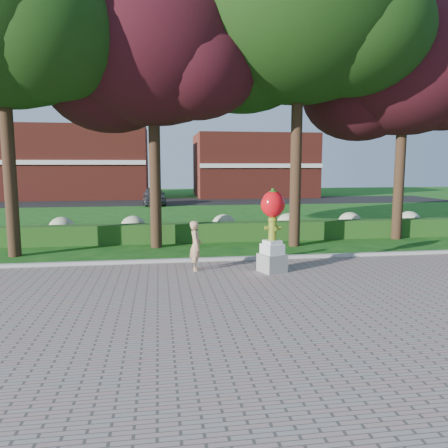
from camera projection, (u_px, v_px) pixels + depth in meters
name	position (u px, v px, depth m)	size (l,w,h in m)	color
ground	(231.00, 286.00, 11.72)	(100.00, 100.00, 0.00)	#134B12
walkway	(267.00, 346.00, 7.80)	(40.00, 14.00, 0.04)	gray
curb	(216.00, 260.00, 14.65)	(40.00, 0.18, 0.15)	#ADADA5
lawn_hedge	(204.00, 232.00, 18.53)	(24.00, 0.70, 0.80)	#134416
hydrangea_row	(214.00, 225.00, 19.57)	(20.10, 1.10, 0.99)	#BDC093
street	(180.00, 202.00, 39.16)	(50.00, 8.00, 0.02)	black
building_left	(75.00, 163.00, 43.12)	(14.00, 8.00, 7.00)	maroon
building_right	(253.00, 166.00, 45.79)	(12.00, 8.00, 6.40)	maroon
tree_mid_left	(150.00, 56.00, 16.40)	(8.25, 7.04, 10.69)	black
tree_mid_right	(295.00, 22.00, 16.55)	(9.75, 8.32, 12.64)	black
tree_far_right	(401.00, 76.00, 18.47)	(7.88, 6.72, 10.21)	black
hydrant_sculpture	(273.00, 228.00, 12.97)	(0.88, 0.88, 2.50)	gray
woman	(196.00, 246.00, 13.22)	(0.56, 0.36, 1.52)	tan
parked_car	(154.00, 196.00, 35.79)	(1.74, 4.32, 1.47)	#3A3B41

